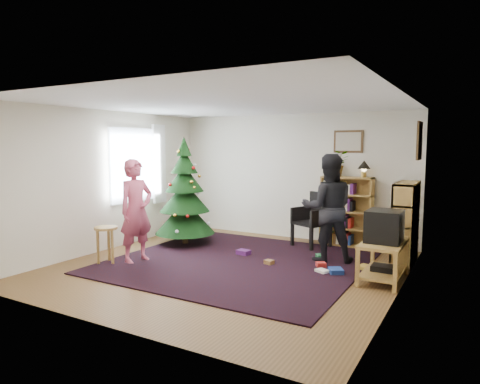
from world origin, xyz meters
The scene contains 23 objects.
floor centered at (0.00, 0.00, 0.00)m, with size 5.00×5.00×0.00m, color brown.
ceiling centered at (0.00, 0.00, 2.50)m, with size 5.00×5.00×0.00m, color white.
wall_back centered at (0.00, 2.50, 1.25)m, with size 5.00×0.02×2.50m, color silver.
wall_front centered at (0.00, -2.50, 1.25)m, with size 5.00×0.02×2.50m, color silver.
wall_left centered at (-2.50, 0.00, 1.25)m, with size 0.02×5.00×2.50m, color silver.
wall_right centered at (2.50, 0.00, 1.25)m, with size 0.02×5.00×2.50m, color silver.
rug centered at (0.00, 0.30, 0.01)m, with size 3.80×3.60×0.02m, color black.
window_pane centered at (-2.47, 0.60, 1.50)m, with size 0.04×1.20×1.40m, color silver.
curtain centered at (-2.43, 1.30, 1.50)m, with size 0.06×0.35×1.60m, color white.
picture_back centered at (1.15, 2.48, 1.95)m, with size 0.55×0.03×0.42m.
picture_right centered at (2.48, 1.75, 1.95)m, with size 0.03×0.50×0.60m.
christmas_tree centered at (-1.51, 0.93, 0.85)m, with size 1.12×1.12×2.04m.
bookshelf_back centered at (1.19, 2.34, 0.66)m, with size 0.95×0.30×1.30m.
bookshelf_right centered at (2.34, 1.60, 0.66)m, with size 0.30×0.95×1.30m.
tv_stand centered at (2.22, 0.51, 0.33)m, with size 0.54×0.97×0.55m.
crt_tv centered at (2.22, 0.51, 0.77)m, with size 0.47×0.50×0.44m.
armchair centered at (0.67, 1.99, 0.54)m, with size 0.73×0.75×1.01m.
stool centered at (-1.78, -0.79, 0.46)m, with size 0.36×0.36×0.60m.
person_standing centered at (-1.45, -0.45, 0.83)m, with size 0.61×0.40×1.66m, color #BA4A65.
person_by_chair centered at (1.23, 1.08, 0.87)m, with size 0.85×0.66×1.75m, color black.
potted_plant centered at (0.99, 2.34, 1.54)m, with size 0.43×0.37×0.48m, color gray.
table_lamp centered at (1.49, 2.34, 1.51)m, with size 0.23×0.23×0.31m.
floor_clutter centered at (1.09, 0.67, 0.04)m, with size 2.24×0.95×0.08m.
Camera 1 is at (3.34, -5.54, 1.88)m, focal length 32.00 mm.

